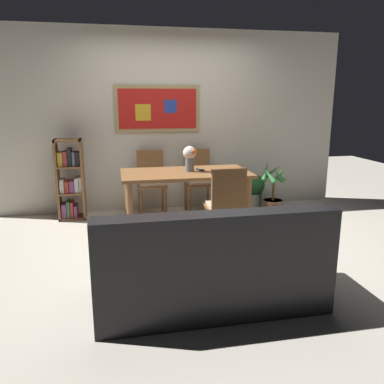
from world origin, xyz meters
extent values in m
plane|color=beige|center=(0.00, 0.00, 0.00)|extent=(12.00, 12.00, 0.00)
cube|color=silver|center=(0.00, 1.64, 1.30)|extent=(5.20, 0.10, 2.60)
cube|color=tan|center=(-0.18, 1.57, 1.49)|extent=(1.22, 0.02, 0.66)
cube|color=red|center=(-0.18, 1.56, 1.49)|extent=(1.12, 0.01, 0.56)
cube|color=gold|center=(-0.39, 1.55, 1.44)|extent=(0.22, 0.00, 0.23)
cube|color=#263FA5|center=(0.00, 1.55, 1.52)|extent=(0.18, 0.00, 0.18)
cube|color=brown|center=(0.04, 0.58, 0.72)|extent=(1.60, 0.84, 0.04)
cylinder|color=brown|center=(-0.68, 0.24, 0.35)|extent=(0.07, 0.07, 0.70)
cylinder|color=brown|center=(0.76, 0.24, 0.35)|extent=(0.07, 0.07, 0.70)
cylinder|color=brown|center=(-0.68, 0.91, 0.35)|extent=(0.07, 0.07, 0.70)
cylinder|color=brown|center=(0.76, 0.91, 0.35)|extent=(0.07, 0.07, 0.70)
cube|color=brown|center=(0.36, -0.06, 0.44)|extent=(0.40, 0.40, 0.03)
cube|color=#C6B299|center=(0.36, -0.06, 0.47)|extent=(0.36, 0.36, 0.03)
cylinder|color=brown|center=(0.19, -0.23, 0.21)|extent=(0.04, 0.04, 0.42)
cylinder|color=brown|center=(0.53, -0.23, 0.21)|extent=(0.04, 0.04, 0.42)
cylinder|color=brown|center=(0.19, 0.11, 0.21)|extent=(0.04, 0.04, 0.42)
cylinder|color=brown|center=(0.53, 0.11, 0.21)|extent=(0.04, 0.04, 0.42)
cube|color=brown|center=(0.36, -0.24, 0.68)|extent=(0.38, 0.04, 0.46)
cube|color=brown|center=(0.36, -0.24, 0.88)|extent=(0.38, 0.05, 0.06)
cube|color=brown|center=(0.36, 1.24, 0.44)|extent=(0.40, 0.40, 0.03)
cube|color=#C6B299|center=(0.36, 1.24, 0.47)|extent=(0.36, 0.36, 0.03)
cylinder|color=brown|center=(0.53, 1.41, 0.21)|extent=(0.04, 0.04, 0.42)
cylinder|color=brown|center=(0.19, 1.41, 0.21)|extent=(0.04, 0.04, 0.42)
cylinder|color=brown|center=(0.53, 1.07, 0.21)|extent=(0.04, 0.04, 0.42)
cylinder|color=brown|center=(0.19, 1.07, 0.21)|extent=(0.04, 0.04, 0.42)
cube|color=brown|center=(0.36, 1.42, 0.68)|extent=(0.38, 0.04, 0.46)
cube|color=brown|center=(0.36, 1.42, 0.88)|extent=(0.38, 0.05, 0.06)
cube|color=brown|center=(-0.32, 1.24, 0.44)|extent=(0.40, 0.40, 0.03)
cube|color=#C6B299|center=(-0.32, 1.24, 0.47)|extent=(0.36, 0.36, 0.03)
cylinder|color=brown|center=(-0.15, 1.41, 0.21)|extent=(0.04, 0.04, 0.42)
cylinder|color=brown|center=(-0.49, 1.41, 0.21)|extent=(0.04, 0.04, 0.42)
cylinder|color=brown|center=(-0.15, 1.07, 0.21)|extent=(0.04, 0.04, 0.42)
cylinder|color=brown|center=(-0.49, 1.07, 0.21)|extent=(0.04, 0.04, 0.42)
cube|color=brown|center=(-0.32, 1.42, 0.68)|extent=(0.38, 0.04, 0.46)
cube|color=brown|center=(-0.32, 1.42, 0.88)|extent=(0.38, 0.05, 0.06)
cube|color=black|center=(-0.12, -1.27, 0.20)|extent=(1.80, 0.84, 0.40)
cube|color=black|center=(-0.12, -1.59, 0.62)|extent=(1.80, 0.20, 0.44)
cube|color=black|center=(-0.93, -1.27, 0.51)|extent=(0.18, 0.80, 0.22)
cube|color=black|center=(0.69, -1.27, 0.51)|extent=(0.18, 0.80, 0.22)
cube|color=#334C72|center=(-0.57, -1.45, 0.56)|extent=(0.32, 0.16, 0.33)
cube|color=#334C72|center=(-0.12, -1.45, 0.56)|extent=(0.32, 0.16, 0.33)
cube|color=#B78C33|center=(0.33, -1.45, 0.56)|extent=(0.32, 0.16, 0.33)
cube|color=brown|center=(-1.59, 1.30, 0.55)|extent=(0.03, 0.28, 1.10)
cube|color=brown|center=(-1.26, 1.30, 0.55)|extent=(0.03, 0.28, 1.10)
cube|color=brown|center=(-1.43, 1.30, 0.01)|extent=(0.36, 0.28, 0.03)
cube|color=brown|center=(-1.43, 1.30, 1.09)|extent=(0.36, 0.28, 0.03)
cube|color=brown|center=(-1.43, 1.30, 0.37)|extent=(0.30, 0.28, 0.02)
cube|color=brown|center=(-1.43, 1.30, 0.74)|extent=(0.30, 0.28, 0.02)
cube|color=#7F3F72|center=(-1.54, 1.30, 0.13)|extent=(0.06, 0.22, 0.19)
cube|color=#337247|center=(-1.48, 1.30, 0.14)|extent=(0.04, 0.22, 0.23)
cube|color=#B2332D|center=(-1.43, 1.30, 0.14)|extent=(0.04, 0.22, 0.21)
cube|color=#7F3F72|center=(-1.38, 1.30, 0.11)|extent=(0.04, 0.22, 0.16)
cube|color=beige|center=(-1.54, 1.30, 0.47)|extent=(0.05, 0.22, 0.19)
cube|color=#B2332D|center=(-1.48, 1.30, 0.46)|extent=(0.05, 0.22, 0.16)
cube|color=#7F3F72|center=(-1.41, 1.30, 0.46)|extent=(0.06, 0.22, 0.17)
cube|color=beige|center=(-1.35, 1.30, 0.48)|extent=(0.05, 0.22, 0.20)
cube|color=beige|center=(-1.29, 1.30, 0.49)|extent=(0.06, 0.22, 0.22)
cube|color=gold|center=(-1.54, 1.30, 0.84)|extent=(0.06, 0.22, 0.19)
cube|color=#B2332D|center=(-1.47, 1.30, 0.84)|extent=(0.05, 0.22, 0.20)
cube|color=black|center=(-1.42, 1.30, 0.86)|extent=(0.05, 0.22, 0.24)
cube|color=#595960|center=(-1.36, 1.30, 0.84)|extent=(0.04, 0.22, 0.19)
cube|color=black|center=(-1.31, 1.30, 0.84)|extent=(0.05, 0.22, 0.19)
cylinder|color=#B2ADA3|center=(1.25, 1.37, 0.11)|extent=(0.26, 0.26, 0.22)
cylinder|color=#332319|center=(1.25, 1.37, 0.21)|extent=(0.23, 0.23, 0.02)
sphere|color=#235B2D|center=(1.25, 1.37, 0.35)|extent=(0.32, 0.32, 0.32)
cylinder|color=#235B2D|center=(1.31, 1.23, 0.10)|extent=(0.03, 0.03, 0.31)
cylinder|color=#235B2D|center=(1.38, 1.45, 0.10)|extent=(0.03, 0.03, 0.31)
cylinder|color=brown|center=(1.41, 0.98, 0.10)|extent=(0.30, 0.30, 0.19)
cylinder|color=#332319|center=(1.41, 0.98, 0.18)|extent=(0.27, 0.27, 0.02)
cylinder|color=brown|center=(1.41, 0.98, 0.34)|extent=(0.04, 0.04, 0.30)
cone|color=#387F3D|center=(1.50, 0.99, 0.58)|extent=(0.09, 0.22, 0.23)
cone|color=#387F3D|center=(1.43, 1.13, 0.58)|extent=(0.30, 0.13, 0.25)
cone|color=#387F3D|center=(1.31, 1.06, 0.62)|extent=(0.22, 0.26, 0.30)
cone|color=#387F3D|center=(1.31, 0.93, 0.57)|extent=(0.19, 0.25, 0.22)
cone|color=#387F3D|center=(1.43, 0.89, 0.57)|extent=(0.23, 0.14, 0.22)
cylinder|color=slate|center=(0.09, 0.59, 0.83)|extent=(0.11, 0.11, 0.18)
sphere|color=silver|center=(0.09, 0.59, 0.97)|extent=(0.17, 0.17, 0.17)
sphere|color=#D86633|center=(0.06, 0.65, 0.97)|extent=(0.05, 0.05, 0.05)
sphere|color=#D86633|center=(0.13, 0.54, 0.99)|extent=(0.07, 0.07, 0.07)
sphere|color=#D86633|center=(0.16, 0.61, 0.98)|extent=(0.08, 0.08, 0.08)
cube|color=black|center=(0.24, 0.63, 0.75)|extent=(0.08, 0.16, 0.02)
cube|color=gray|center=(0.24, 0.63, 0.76)|extent=(0.05, 0.10, 0.00)
camera|label=1|loc=(-0.83, -4.13, 1.63)|focal=36.35mm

